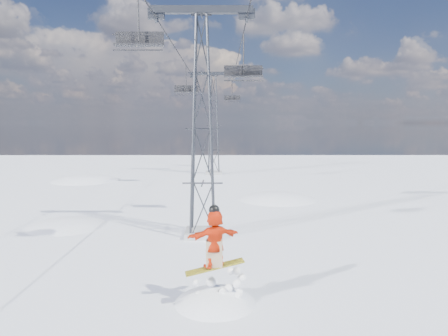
{
  "coord_description": "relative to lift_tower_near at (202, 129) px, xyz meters",
  "views": [
    {
      "loc": [
        1.84,
        -12.06,
        5.79
      ],
      "look_at": [
        1.88,
        4.31,
        3.94
      ],
      "focal_mm": 32.0,
      "sensor_mm": 36.0,
      "label": 1
    }
  ],
  "objects": [
    {
      "name": "ground",
      "position": [
        -0.8,
        -8.0,
        -5.47
      ],
      "size": [
        120.0,
        120.0,
        0.0
      ],
      "primitive_type": "plane",
      "color": "white",
      "rests_on": "ground"
    },
    {
      "name": "snow_terrain",
      "position": [
        -5.57,
        13.24,
        -15.06
      ],
      "size": [
        39.0,
        37.0,
        22.0
      ],
      "color": "white",
      "rests_on": "ground"
    },
    {
      "name": "lift_tower_near",
      "position": [
        0.0,
        0.0,
        0.0
      ],
      "size": [
        5.2,
        1.8,
        11.43
      ],
      "color": "#999999",
      "rests_on": "ground"
    },
    {
      "name": "lift_tower_far",
      "position": [
        0.0,
        25.0,
        0.0
      ],
      "size": [
        5.2,
        1.8,
        11.43
      ],
      "color": "#999999",
      "rests_on": "ground"
    },
    {
      "name": "haul_cables",
      "position": [
        0.0,
        11.5,
        5.38
      ],
      "size": [
        4.46,
        51.0,
        0.06
      ],
      "color": "black",
      "rests_on": "ground"
    },
    {
      "name": "lift_chair_near",
      "position": [
        -2.2,
        -4.21,
        3.52
      ],
      "size": [
        1.88,
        0.54,
        2.33
      ],
      "color": "black",
      "rests_on": "ground"
    },
    {
      "name": "lift_chair_mid",
      "position": [
        2.2,
        3.06,
        3.2
      ],
      "size": [
        2.2,
        0.63,
        2.72
      ],
      "color": "black",
      "rests_on": "ground"
    },
    {
      "name": "lift_chair_far",
      "position": [
        -2.2,
        15.71,
        3.27
      ],
      "size": [
        2.13,
        0.61,
        2.64
      ],
      "color": "black",
      "rests_on": "ground"
    },
    {
      "name": "lift_chair_extra",
      "position": [
        2.2,
        30.29,
        3.4
      ],
      "size": [
        2.0,
        0.57,
        2.48
      ],
      "color": "black",
      "rests_on": "ground"
    }
  ]
}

